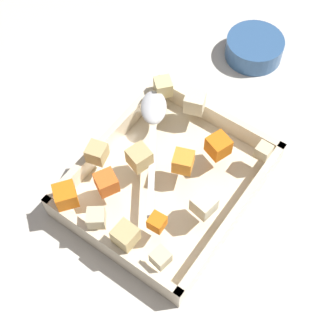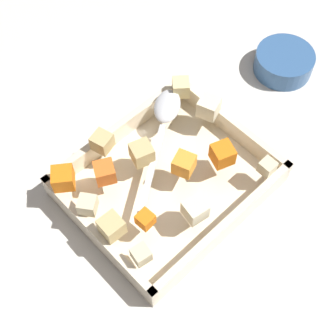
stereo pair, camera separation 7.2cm
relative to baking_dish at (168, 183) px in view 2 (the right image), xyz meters
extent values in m
plane|color=beige|center=(0.00, 0.01, -0.02)|extent=(4.00, 4.00, 0.00)
cube|color=beige|center=(0.00, 0.00, -0.01)|extent=(0.31, 0.26, 0.01)
cube|color=beige|center=(0.00, -0.12, 0.02)|extent=(0.31, 0.01, 0.04)
cube|color=beige|center=(0.00, 0.12, 0.02)|extent=(0.31, 0.01, 0.04)
cube|color=beige|center=(-0.15, 0.00, 0.02)|extent=(0.01, 0.26, 0.04)
cube|color=beige|center=(0.15, 0.00, 0.02)|extent=(0.01, 0.26, 0.04)
cube|color=orange|center=(0.02, -0.01, 0.05)|extent=(0.04, 0.04, 0.03)
cube|color=orange|center=(0.08, -0.04, 0.05)|extent=(0.04, 0.04, 0.03)
cube|color=orange|center=(-0.13, 0.09, 0.05)|extent=(0.05, 0.05, 0.03)
cube|color=orange|center=(-0.08, 0.06, 0.05)|extent=(0.04, 0.04, 0.03)
cube|color=orange|center=(-0.08, -0.04, 0.05)|extent=(0.02, 0.02, 0.02)
cube|color=beige|center=(-0.02, -0.08, 0.05)|extent=(0.04, 0.04, 0.03)
cube|color=beige|center=(-0.13, 0.04, 0.05)|extent=(0.04, 0.04, 0.03)
cube|color=beige|center=(-0.13, -0.08, 0.05)|extent=(0.03, 0.03, 0.02)
cube|color=tan|center=(-0.04, 0.11, 0.05)|extent=(0.04, 0.04, 0.03)
cube|color=tan|center=(-0.01, 0.05, 0.05)|extent=(0.04, 0.04, 0.03)
cube|color=beige|center=(0.13, 0.04, 0.05)|extent=(0.04, 0.04, 0.03)
cube|color=#E0CC89|center=(0.13, 0.10, 0.05)|extent=(0.04, 0.04, 0.03)
cube|color=beige|center=(0.11, -0.11, 0.05)|extent=(0.02, 0.02, 0.02)
cube|color=tan|center=(-0.13, -0.02, 0.05)|extent=(0.03, 0.03, 0.03)
ellipsoid|color=silver|center=(0.08, 0.09, 0.05)|extent=(0.08, 0.08, 0.02)
cube|color=silver|center=(-0.01, 0.02, 0.04)|extent=(0.14, 0.10, 0.01)
cylinder|color=#33598C|center=(0.34, 0.03, 0.00)|extent=(0.11, 0.11, 0.04)
camera|label=1|loc=(-0.31, -0.22, 0.69)|focal=51.61mm
camera|label=2|loc=(-0.26, -0.28, 0.69)|focal=51.61mm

